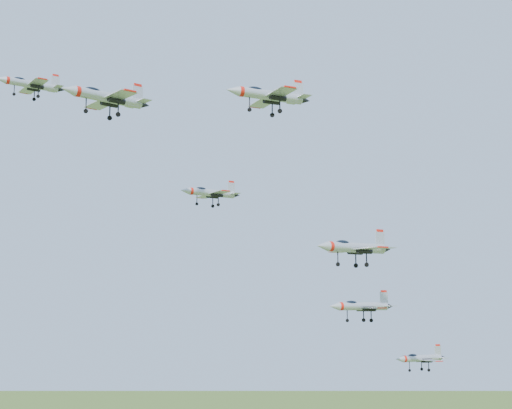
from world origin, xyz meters
name	(u,v)px	position (x,y,z in m)	size (l,w,h in m)	color
jet_lead	(30,84)	(-21.11, 14.71, 154.38)	(11.00, 9.14, 2.94)	#A3A8AF
jet_left_high	(106,97)	(-13.50, -0.94, 149.28)	(13.81, 11.60, 3.70)	#A3A8AF
jet_right_high	(268,95)	(3.71, -16.94, 147.80)	(12.50, 10.32, 3.34)	#A3A8AF
jet_left_low	(210,193)	(7.80, 10.03, 138.73)	(11.13, 9.17, 2.98)	#A3A8AF
jet_right_low	(354,247)	(19.21, -14.26, 128.34)	(13.37, 11.01, 3.58)	#A3A8AF
jet_trail	(361,306)	(29.59, -1.77, 120.03)	(12.34, 10.20, 3.30)	#A3A8AF
jet_extra	(420,358)	(46.41, 3.59, 110.79)	(11.10, 9.16, 2.97)	#A3A8AF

